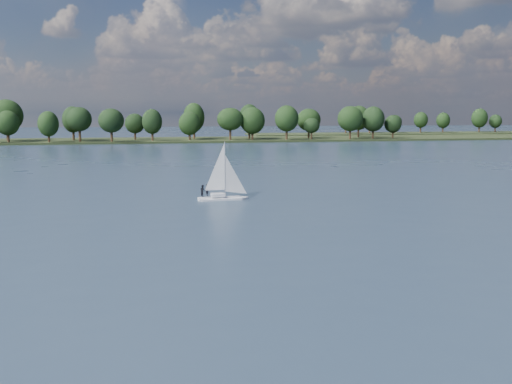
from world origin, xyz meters
TOP-DOWN VIEW (x-y plane):
  - ground at (0.00, 100.00)m, footprint 700.00×700.00m
  - far_shore at (0.00, 212.00)m, footprint 660.00×40.00m
  - far_shore_back at (160.00, 260.00)m, footprint 220.00×30.00m
  - sailboat at (3.96, 52.05)m, footprint 6.15×2.12m
  - treeline at (-8.41, 208.20)m, footprint 562.66×73.66m

SIDE VIEW (x-z plane):
  - ground at x=0.00m, z-range 0.00..0.00m
  - far_shore at x=0.00m, z-range -0.75..0.75m
  - far_shore_back at x=160.00m, z-range -0.70..0.70m
  - sailboat at x=3.96m, z-range -1.75..6.20m
  - treeline at x=-8.41m, z-range -1.15..17.45m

